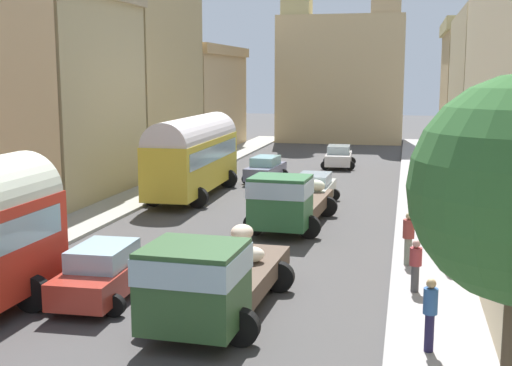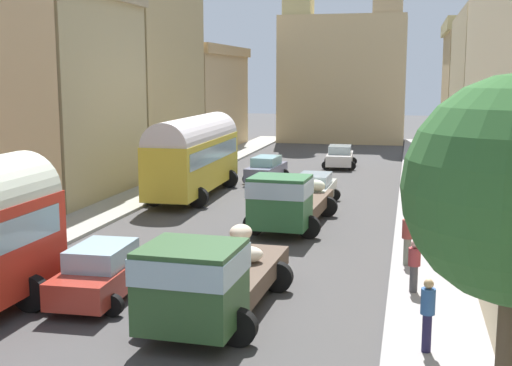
% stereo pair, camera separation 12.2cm
% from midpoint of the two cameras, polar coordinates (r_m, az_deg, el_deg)
% --- Properties ---
extents(ground_plane, '(154.00, 154.00, 0.00)m').
position_cam_midpoint_polar(ground_plane, '(33.19, 1.41, -1.85)').
color(ground_plane, '#454343').
extents(sidewalk_left, '(2.50, 70.00, 0.14)m').
position_cam_midpoint_polar(sidewalk_left, '(35.30, -10.21, -1.21)').
color(sidewalk_left, '#9F9D93').
rests_on(sidewalk_left, ground).
extents(sidewalk_right, '(2.50, 70.00, 0.14)m').
position_cam_midpoint_polar(sidewalk_right, '(32.56, 14.03, -2.22)').
color(sidewalk_right, '#9B9694').
rests_on(sidewalk_right, ground).
extents(building_left_2, '(6.04, 9.69, 10.58)m').
position_cam_midpoint_polar(building_left_2, '(36.29, -16.47, 7.17)').
color(building_left_2, tan).
rests_on(building_left_2, ground).
extents(building_left_3, '(4.15, 10.93, 11.78)m').
position_cam_midpoint_polar(building_left_3, '(45.56, -9.21, 8.50)').
color(building_left_3, tan).
rests_on(building_left_3, ground).
extents(building_left_4, '(6.18, 13.35, 8.75)m').
position_cam_midpoint_polar(building_left_4, '(57.50, -5.22, 7.23)').
color(building_left_4, tan).
rests_on(building_left_4, ground).
extents(building_right_2, '(5.06, 10.61, 9.25)m').
position_cam_midpoint_polar(building_right_2, '(34.07, 20.67, 5.69)').
color(building_right_2, tan).
rests_on(building_right_2, ground).
extents(building_right_3, '(4.60, 9.39, 9.67)m').
position_cam_midpoint_polar(building_right_3, '(44.73, 18.27, 6.83)').
color(building_right_3, tan).
rests_on(building_right_3, ground).
extents(distant_church, '(11.76, 6.12, 19.12)m').
position_cam_midpoint_polar(distant_church, '(64.76, 7.20, 9.60)').
color(distant_church, tan).
rests_on(distant_church, ground).
extents(parked_bus_1, '(3.34, 9.77, 4.22)m').
position_cam_midpoint_polar(parked_bus_1, '(35.32, -5.45, 2.64)').
color(parked_bus_1, gold).
rests_on(parked_bus_1, ground).
extents(cargo_truck_0, '(3.29, 7.00, 2.40)m').
position_cam_midpoint_polar(cargo_truck_0, '(17.31, -4.04, -7.96)').
color(cargo_truck_0, '#2D512A').
rests_on(cargo_truck_0, ground).
extents(cargo_truck_1, '(3.34, 7.21, 2.47)m').
position_cam_midpoint_polar(cargo_truck_1, '(27.60, 2.67, -1.48)').
color(cargo_truck_1, '#2A5F35').
rests_on(cargo_truck_1, ground).
extents(car_0, '(2.33, 4.26, 1.54)m').
position_cam_midpoint_polar(car_0, '(33.14, 4.87, -0.53)').
color(car_0, silver).
rests_on(car_0, ground).
extents(car_1, '(2.43, 4.01, 1.53)m').
position_cam_midpoint_polar(car_1, '(46.68, 7.00, 2.26)').
color(car_1, silver).
rests_on(car_1, ground).
extents(car_2, '(2.35, 4.14, 1.59)m').
position_cam_midpoint_polar(car_2, '(19.74, -13.03, -7.44)').
color(car_2, '#AD3528').
rests_on(car_2, ground).
extents(car_3, '(2.33, 4.34, 1.52)m').
position_cam_midpoint_polar(car_3, '(40.29, 0.74, 1.22)').
color(car_3, gray).
rests_on(car_3, ground).
extents(pedestrian_0, '(0.56, 0.56, 1.81)m').
position_cam_midpoint_polar(pedestrian_0, '(22.38, 15.97, -4.98)').
color(pedestrian_0, '#6C6D5A').
rests_on(pedestrian_0, ground).
extents(pedestrian_1, '(0.44, 0.44, 1.86)m').
position_cam_midpoint_polar(pedestrian_1, '(15.84, 14.41, -10.63)').
color(pedestrian_1, '#201C3E').
rests_on(pedestrian_1, ground).
extents(pedestrian_2, '(0.53, 0.53, 1.90)m').
position_cam_midpoint_polar(pedestrian_2, '(22.66, 12.73, -4.52)').
color(pedestrian_2, slate).
rests_on(pedestrian_2, ground).
extents(pedestrian_4, '(0.50, 0.50, 1.68)m').
position_cam_midpoint_polar(pedestrian_4, '(19.96, 13.28, -6.77)').
color(pedestrian_4, '#414043').
rests_on(pedestrian_4, ground).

